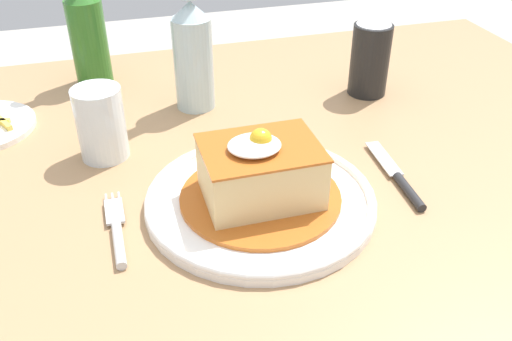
# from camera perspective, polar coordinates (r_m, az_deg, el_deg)

# --- Properties ---
(dining_table) EXTENTS (1.24, 0.86, 0.75)m
(dining_table) POSITION_cam_1_polar(r_m,az_deg,el_deg) (0.89, 1.48, -3.63)
(dining_table) COLOR #A87F56
(dining_table) RESTS_ON ground_plane
(main_plate) EXTENTS (0.29, 0.29, 0.02)m
(main_plate) POSITION_cam_1_polar(r_m,az_deg,el_deg) (0.70, 0.46, -3.00)
(main_plate) COLOR white
(main_plate) RESTS_ON dining_table
(sandwich_meal) EXTENTS (0.20, 0.20, 0.10)m
(sandwich_meal) POSITION_cam_1_polar(r_m,az_deg,el_deg) (0.67, 0.45, -0.47)
(sandwich_meal) COLOR #B75B1E
(sandwich_meal) RESTS_ON main_plate
(fork) EXTENTS (0.02, 0.14, 0.01)m
(fork) POSITION_cam_1_polar(r_m,az_deg,el_deg) (0.67, -14.13, -6.30)
(fork) COLOR silver
(fork) RESTS_ON dining_table
(knife) EXTENTS (0.03, 0.17, 0.01)m
(knife) POSITION_cam_1_polar(r_m,az_deg,el_deg) (0.76, 14.78, -1.10)
(knife) COLOR #262628
(knife) RESTS_ON dining_table
(soda_can) EXTENTS (0.07, 0.07, 0.12)m
(soda_can) POSITION_cam_1_polar(r_m,az_deg,el_deg) (0.98, 11.67, 11.16)
(soda_can) COLOR black
(soda_can) RESTS_ON dining_table
(beer_bottle_clear) EXTENTS (0.06, 0.06, 0.27)m
(beer_bottle_clear) POSITION_cam_1_polar(r_m,az_deg,el_deg) (0.90, -6.56, 12.30)
(beer_bottle_clear) COLOR #ADC6CC
(beer_bottle_clear) RESTS_ON dining_table
(beer_bottle_green) EXTENTS (0.06, 0.06, 0.27)m
(beer_bottle_green) POSITION_cam_1_polar(r_m,az_deg,el_deg) (1.03, -17.05, 13.75)
(beer_bottle_green) COLOR #2D6B23
(beer_bottle_green) RESTS_ON dining_table
(drinking_glass) EXTENTS (0.07, 0.07, 0.10)m
(drinking_glass) POSITION_cam_1_polar(r_m,az_deg,el_deg) (0.81, -15.65, 4.25)
(drinking_glass) COLOR silver
(drinking_glass) RESTS_ON dining_table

